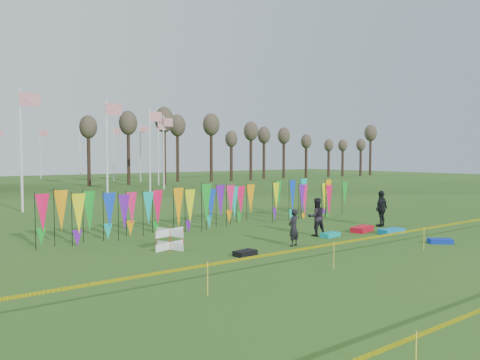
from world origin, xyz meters
TOP-DOWN VIEW (x-y plane):
  - ground at (0.00, 0.00)m, footprint 160.00×160.00m
  - banner_row at (0.28, 8.23)m, footprint 18.64×0.64m
  - caution_tape_near at (-0.22, -1.40)m, footprint 26.00×0.02m
  - tree_line at (32.00, 44.00)m, footprint 53.92×1.92m
  - box_kite at (-4.88, 4.54)m, footprint 0.75×0.75m
  - person_left at (-0.51, 2.19)m, footprint 0.63×0.53m
  - person_mid at (2.01, 3.34)m, footprint 0.98×0.79m
  - person_right at (6.73, 3.28)m, footprint 1.19×0.82m
  - kite_bag_turquoise at (2.29, 2.76)m, footprint 1.03×0.62m
  - kite_bag_blue at (4.82, -1.07)m, footprint 1.03×0.96m
  - kite_bag_red at (4.64, 2.84)m, footprint 1.49×0.98m
  - kite_bag_black at (-3.20, 1.91)m, footprint 0.90×0.59m
  - kite_bag_teal at (5.24, 1.61)m, footprint 1.31×0.73m

SIDE VIEW (x-z plane):
  - ground at x=0.00m, z-range 0.00..0.00m
  - kite_bag_blue at x=4.82m, z-range 0.00..0.19m
  - kite_bag_turquoise at x=2.29m, z-range 0.00..0.19m
  - kite_bag_black at x=-3.20m, z-range 0.00..0.19m
  - kite_bag_teal at x=5.24m, z-range 0.00..0.24m
  - kite_bag_red at x=4.64m, z-range 0.00..0.25m
  - box_kite at x=-4.88m, z-range 0.00..0.83m
  - person_left at x=-0.51m, z-range 0.00..1.51m
  - caution_tape_near at x=-0.22m, z-range 0.33..1.23m
  - person_mid at x=2.01m, z-range 0.00..1.74m
  - person_right at x=6.73m, z-range 0.00..1.87m
  - banner_row at x=0.28m, z-range 0.19..2.34m
  - tree_line at x=32.00m, z-range 2.25..10.09m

